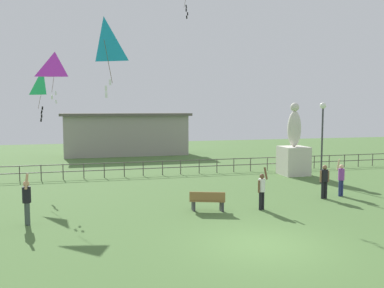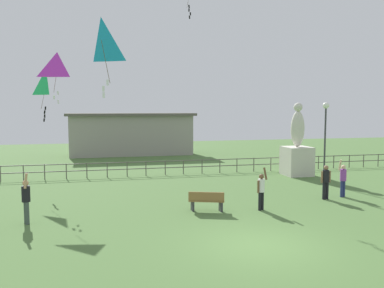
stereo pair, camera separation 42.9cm
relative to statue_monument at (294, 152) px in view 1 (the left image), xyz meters
The scene contains 13 objects.
ground_plane 14.28m from the statue_monument, 122.80° to the right, with size 80.00×80.00×0.00m, color #4C7038.
statue_monument is the anchor object (origin of this frame).
lamppost 3.62m from the statue_monument, 88.73° to the right, with size 0.36×0.36×4.69m.
park_bench 11.12m from the statue_monument, 137.58° to the right, with size 1.55×0.89×0.85m.
person_0 6.45m from the statue_monument, 98.22° to the right, with size 0.50×0.29×1.86m.
person_1 6.96m from the statue_monument, 107.07° to the right, with size 0.50×0.30×1.64m.
person_3 9.79m from the statue_monument, 126.81° to the right, with size 0.50×0.31×1.83m.
person_4 17.08m from the statue_monument, 153.36° to the right, with size 0.31×0.52×1.96m.
kite_2 16.36m from the statue_monument, 142.90° to the right, with size 1.08×1.05×2.64m.
kite_3 15.42m from the statue_monument, behind, with size 1.31×1.24×2.56m.
kite_4 15.93m from the statue_monument, behind, with size 1.00×0.92×2.96m.
waterfront_railing 8.23m from the statue_monument, 165.39° to the left, with size 36.03×0.06×0.95m.
pavilion_building 16.96m from the statue_monument, 123.97° to the left, with size 11.71×3.77×3.90m.
Camera 1 is at (-5.33, -11.33, 4.33)m, focal length 37.23 mm.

